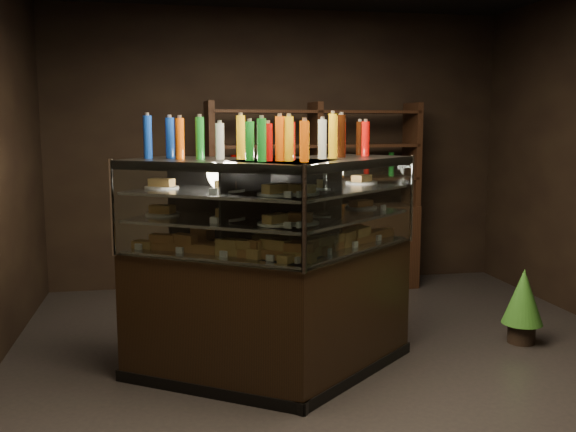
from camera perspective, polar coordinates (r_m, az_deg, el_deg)
The scene contains 7 objects.
ground at distance 4.98m, azimuth 4.50°, elevation -12.68°, with size 5.00×5.00×0.00m, color black.
room_shell at distance 4.66m, azimuth 4.77°, elevation 10.22°, with size 5.02×5.02×3.01m.
display_case at distance 4.56m, azimuth -1.05°, elevation -7.84°, with size 2.22×1.47×1.55m.
food_display at distance 4.43m, azimuth -1.04°, elevation -0.28°, with size 1.82×0.97×0.47m.
bottles_top at distance 4.39m, azimuth -1.10°, elevation 6.93°, with size 1.64×0.83×0.30m.
potted_conifer at distance 5.57m, azimuth 20.19°, elevation -6.63°, with size 0.33×0.33×0.70m.
back_shelving at distance 6.82m, azimuth 2.37°, elevation -1.66°, with size 2.29×0.57×2.00m.
Camera 1 is at (-1.25, -4.49, 1.77)m, focal length 40.00 mm.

